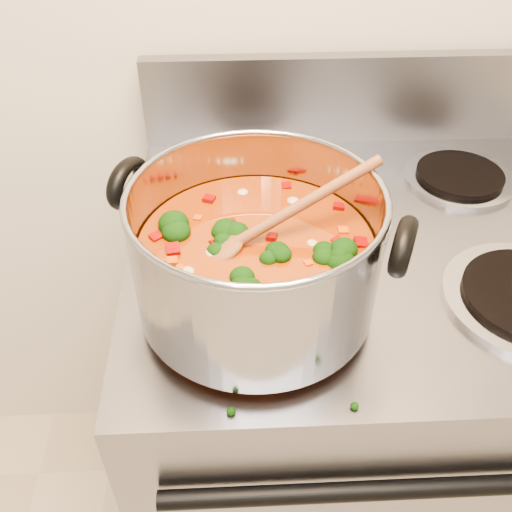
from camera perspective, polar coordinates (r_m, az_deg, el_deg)
The scene contains 4 objects.
electric_range at distance 1.21m, azimuth 8.81°, elevation -14.96°, with size 0.73×0.66×1.08m.
stockpot at distance 0.68m, azimuth -0.02°, elevation 0.04°, with size 0.35×0.30×0.18m.
wooden_spoon at distance 0.66m, azimuth 0.57°, elevation 2.83°, with size 0.23×0.10×0.10m.
cooktop_crumbs at distance 0.73m, azimuth 10.50°, elevation -6.79°, with size 0.40×0.05×0.01m.
Camera 1 is at (-0.20, 0.50, 1.46)m, focal length 40.00 mm.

